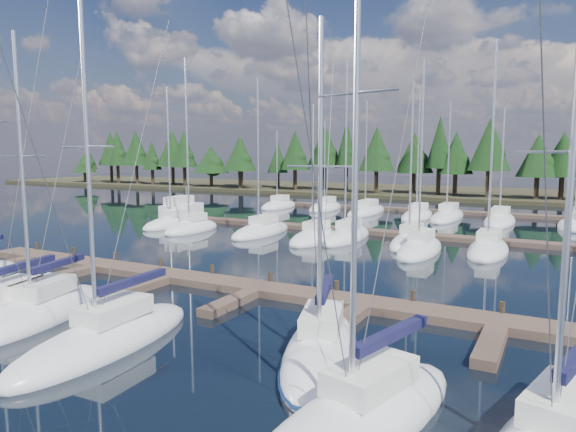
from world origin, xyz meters
The scene contains 12 objects.
ground centered at (0.00, 30.00, 0.00)m, with size 260.00×260.00×0.00m, color black.
far_shore centered at (0.00, 90.00, 0.30)m, with size 220.00×30.00×0.60m, color #332F1C.
main_dock centered at (0.00, 17.36, 0.20)m, with size 44.00×6.13×0.90m.
back_docks centered at (0.00, 49.58, 0.20)m, with size 50.00×21.80×0.40m.
front_sailboat_1 centered at (-7.83, 8.70, 0.30)m, with size 4.78×8.93×16.01m.
front_sailboat_2 centered at (-6.61, 9.42, 0.28)m, with size 4.89×9.04×13.38m.
front_sailboat_3 centered at (-1.26, 8.47, 0.29)m, with size 3.29×9.44×14.05m.
front_sailboat_4 centered at (6.56, 11.40, 0.28)m, with size 5.25×9.28×12.80m.
front_sailboat_5 centered at (9.56, 7.57, 0.31)m, with size 4.85×9.19×16.32m.
back_sailboat_rows centered at (0.64, 44.59, 0.27)m, with size 46.66×31.78×16.96m.
motor_yacht_left centered at (-22.09, 37.90, 0.52)m, with size 4.20×9.72×4.71m.
tree_line centered at (-2.95, 80.26, 7.43)m, with size 184.26×12.16×12.87m.
Camera 1 is at (14.09, -5.12, 7.52)m, focal length 32.00 mm.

